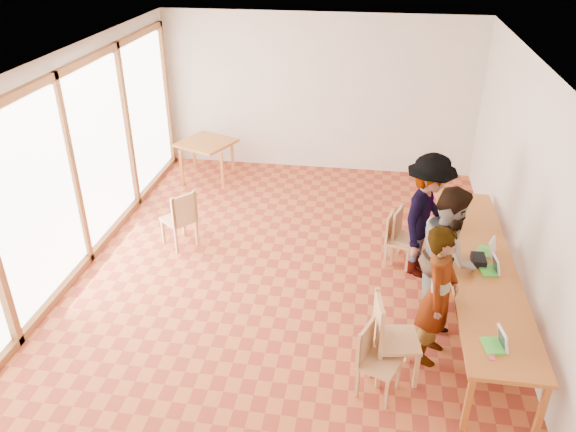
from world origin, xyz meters
TOP-DOWN VIEW (x-y plane):
  - ground at (0.00, 0.00)m, footprint 8.00×8.00m
  - wall_back at (0.00, 4.00)m, footprint 6.00×0.10m
  - wall_front at (0.00, -4.00)m, footprint 6.00×0.10m
  - wall_right at (3.00, 0.00)m, footprint 0.10×8.00m
  - window_wall at (-2.96, 0.00)m, footprint 0.10×8.00m
  - ceiling at (0.00, 0.00)m, footprint 6.00×8.00m
  - communal_table at (2.50, -0.40)m, footprint 0.80×4.00m
  - side_table at (-2.01, 3.13)m, footprint 0.90×0.90m
  - chair_near at (1.22, -1.93)m, footprint 0.50×0.50m
  - chair_mid at (1.37, -1.69)m, footprint 0.54×0.54m
  - chair_far at (1.48, 0.64)m, footprint 0.44×0.44m
  - chair_empty at (1.60, 0.70)m, footprint 0.49×0.49m
  - chair_spare at (-1.68, 0.60)m, footprint 0.61×0.61m
  - person_near at (1.90, -1.28)m, footprint 0.58×0.71m
  - person_mid at (2.07, -0.50)m, footprint 0.71×0.90m
  - person_far at (1.88, 0.46)m, footprint 1.04×1.33m
  - laptop_near at (2.43, -1.93)m, footprint 0.25×0.28m
  - laptop_mid at (2.59, -0.56)m, footprint 0.24×0.27m
  - laptop_far at (2.61, -0.15)m, footprint 0.30×0.31m
  - yellow_mug at (2.24, 0.71)m, footprint 0.16×0.16m
  - green_bottle at (2.18, 0.28)m, footprint 0.07×0.07m
  - clear_glass at (2.16, 0.38)m, footprint 0.07×0.07m
  - condiment_cup at (2.49, 1.26)m, footprint 0.08×0.08m
  - pink_phone at (2.35, -2.09)m, footprint 0.05×0.10m
  - black_pouch at (2.46, -0.40)m, footprint 0.16×0.26m

SIDE VIEW (x-z plane):
  - ground at x=0.00m, z-range 0.00..0.00m
  - chair_far at x=1.48m, z-range 0.28..0.70m
  - chair_near at x=1.22m, z-range 0.29..0.72m
  - chair_empty at x=1.60m, z-range 0.29..0.74m
  - chair_spare at x=-1.68m, z-range 0.32..0.81m
  - chair_mid at x=1.37m, z-range 0.35..0.89m
  - side_table at x=-2.01m, z-range 0.29..1.04m
  - communal_table at x=2.50m, z-range 0.33..1.08m
  - pink_phone at x=2.35m, z-range 0.75..0.76m
  - condiment_cup at x=2.49m, z-range 0.75..0.81m
  - clear_glass at x=2.16m, z-range 0.75..0.84m
  - black_pouch at x=2.46m, z-range 0.75..0.84m
  - yellow_mug at x=2.24m, z-range 0.75..0.85m
  - laptop_mid at x=2.59m, z-range 0.70..0.91m
  - laptop_near at x=2.43m, z-range 0.70..0.91m
  - laptop_far at x=2.61m, z-range 0.70..0.92m
  - person_near at x=1.90m, z-range 0.00..1.70m
  - green_bottle at x=2.18m, z-range 0.75..1.03m
  - person_mid at x=2.07m, z-range 0.00..1.80m
  - person_far at x=1.88m, z-range 0.00..1.80m
  - wall_back at x=0.00m, z-range 0.00..3.00m
  - wall_front at x=0.00m, z-range 0.00..3.00m
  - wall_right at x=3.00m, z-range 0.00..3.00m
  - window_wall at x=-2.96m, z-range 0.00..3.00m
  - ceiling at x=0.00m, z-range 3.00..3.04m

